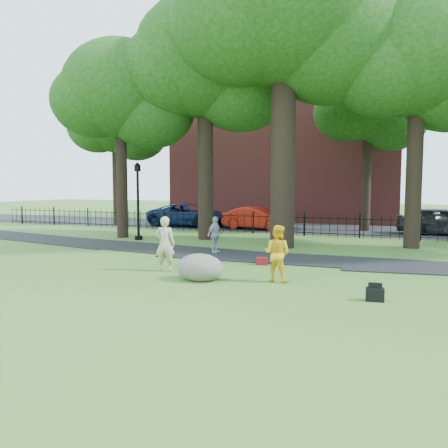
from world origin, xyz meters
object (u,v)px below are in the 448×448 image
at_px(woman, 165,244).
at_px(red_sedan, 257,218).
at_px(lamppost, 138,202).
at_px(big_tree, 288,18).
at_px(boulder, 200,266).
at_px(man, 277,253).

height_order(woman, red_sedan, woman).
bearing_deg(lamppost, big_tree, -5.03).
relative_size(woman, boulder, 1.25).
bearing_deg(man, boulder, 27.46).
height_order(man, red_sedan, man).
relative_size(woman, lamppost, 0.45).
height_order(man, boulder, man).
relative_size(big_tree, woman, 7.92).
xyz_separation_m(woman, boulder, (1.65, -0.83, -0.48)).
distance_m(man, lamppost, 11.64).
relative_size(lamppost, red_sedan, 0.91).
bearing_deg(lamppost, boulder, -53.33).
xyz_separation_m(big_tree, boulder, (-0.67, -7.79, -9.72)).
bearing_deg(boulder, big_tree, 85.05).
xyz_separation_m(man, lamppost, (-9.27, 6.95, 1.14)).
bearing_deg(man, woman, 7.92).
distance_m(woman, man, 3.84).
distance_m(big_tree, man, 11.81).
relative_size(big_tree, red_sedan, 3.27).
height_order(boulder, lamppost, lamppost).
bearing_deg(woman, big_tree, -119.80).
distance_m(big_tree, woman, 11.80).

